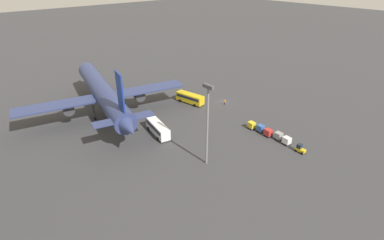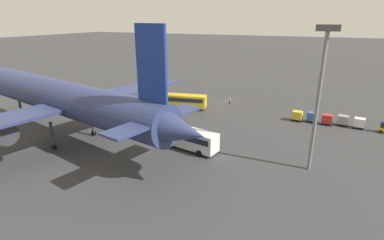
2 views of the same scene
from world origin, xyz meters
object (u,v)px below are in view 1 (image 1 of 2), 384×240
Objects in this scene: airplane at (103,93)px; cargo_cart_blue at (261,128)px; cargo_cart_grey at (278,136)px; cargo_cart_red at (268,132)px; shuttle_bus_near at (190,98)px; shuttle_bus_far at (158,128)px; baggage_tug at (300,149)px; worker_person at (225,102)px; cargo_cart_yellow at (252,125)px; cargo_cart_white at (287,140)px.

airplane is 26.34× the size of cargo_cart_blue.
cargo_cart_grey is 1.00× the size of cargo_cart_red.
cargo_cart_red is at bearing 12.65° from cargo_cart_grey.
airplane reaches higher than shuttle_bus_near.
airplane is 21.64m from shuttle_bus_far.
worker_person is at bearing -13.16° from baggage_tug.
airplane is 28.01m from shuttle_bus_near.
shuttle_bus_near is 4.76× the size of cargo_cart_red.
baggage_tug is 32.75m from worker_person.
cargo_cart_blue is (12.69, -0.79, 0.25)m from baggage_tug.
baggage_tug is 1.11× the size of cargo_cart_grey.
cargo_cart_red and cargo_cart_yellow have the same top height.
airplane is at bearing 60.82° from worker_person.
airplane is at bearing 57.41° from shuttle_bus_near.
cargo_cart_yellow is (8.48, 0.69, 0.00)m from cargo_cart_grey.
shuttle_bus_near is at bearing 3.53° from cargo_cart_grey.
cargo_cart_white and cargo_cart_grey have the same top height.
shuttle_bus_far is 34.18m from cargo_cart_white.
cargo_cart_red is at bearing 172.11° from cargo_cart_blue.
cargo_cart_grey is at bearing -9.40° from baggage_tug.
cargo_cart_blue is (8.48, -0.23, 0.00)m from cargo_cart_white.
worker_person is 25.66m from cargo_cart_grey.
cargo_cart_red is (-20.52, -21.81, -0.81)m from shuttle_bus_far.
baggage_tug is at bearing 170.51° from shuttle_bus_near.
airplane reaches higher than worker_person.
cargo_cart_grey and cargo_cart_red have the same top height.
cargo_cart_white is 1.00× the size of cargo_cart_grey.
worker_person is (1.65, -28.27, -1.14)m from shuttle_bus_far.
shuttle_bus_near is 11.68m from worker_person.
airplane is at bearing 37.43° from cargo_cart_yellow.
cargo_cart_red and cargo_cart_blue have the same top height.
worker_person is (-18.67, -33.43, -6.51)m from airplane.
cargo_cart_white is 11.31m from cargo_cart_yellow.
cargo_cart_white and cargo_cart_red have the same top height.
worker_person is at bearing -12.76° from cargo_cart_white.
airplane is 49.33m from cargo_cart_red.
shuttle_bus_near reaches higher than cargo_cart_grey.
airplane is at bearing 35.76° from cargo_cart_blue.
cargo_cart_white is at bearing -8.57° from baggage_tug.
cargo_cart_white is (-26.17, -21.97, -0.81)m from shuttle_bus_far.
baggage_tug is at bearing -133.63° from shuttle_bus_far.
shuttle_bus_near is 4.76× the size of cargo_cart_grey.
cargo_cart_grey is at bearing -175.38° from cargo_cart_yellow.
shuttle_bus_far is at bearing 40.01° from cargo_cart_white.
cargo_cart_grey is (-33.53, -2.07, -0.75)m from shuttle_bus_near.
worker_person is at bearing -106.39° from airplane.
shuttle_bus_far is 28.34m from worker_person.
shuttle_bus_near is 30.75m from cargo_cart_red.
cargo_cart_red is at bearing -122.06° from shuttle_bus_far.
cargo_cart_grey is at bearing -124.94° from shuttle_bus_far.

